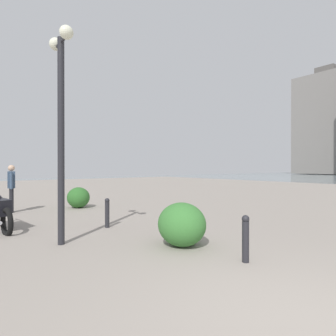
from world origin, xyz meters
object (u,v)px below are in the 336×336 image
lamppost (61,105)px  pedestrian (11,185)px  bollard_near (246,238)px  bollard_mid (107,212)px

lamppost → pedestrian: size_ratio=2.63×
lamppost → bollard_near: bearing=-145.4°
lamppost → bollard_mid: bearing=-58.7°
pedestrian → bollard_near: bearing=-165.5°
bollard_near → pedestrian: bearing=14.5°
lamppost → bollard_near: size_ratio=5.53×
pedestrian → lamppost: bearing=-179.4°
pedestrian → bollard_mid: 4.77m
bollard_mid → bollard_near: bearing=-171.2°
pedestrian → bollard_near: 8.79m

